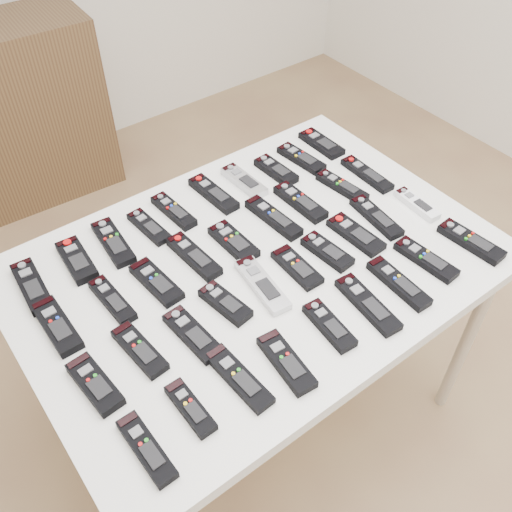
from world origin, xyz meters
TOP-DOWN VIEW (x-y plane):
  - ground at (0.00, 0.00)m, footprint 4.00×4.00m
  - table at (-0.07, 0.05)m, footprint 1.25×0.88m
  - remote_0 at (-0.58, 0.31)m, footprint 0.07×0.19m
  - remote_1 at (-0.45, 0.33)m, footprint 0.07×0.17m
  - remote_2 at (-0.35, 0.33)m, footprint 0.07×0.19m
  - remote_3 at (-0.24, 0.33)m, footprint 0.06×0.16m
  - remote_4 at (-0.15, 0.34)m, footprint 0.06×0.17m
  - remote_5 at (-0.01, 0.34)m, footprint 0.06×0.19m
  - remote_6 at (0.10, 0.33)m, footprint 0.06×0.17m
  - remote_7 at (0.21, 0.32)m, footprint 0.06×0.16m
  - remote_8 at (0.32, 0.32)m, footprint 0.07×0.18m
  - remote_9 at (0.42, 0.34)m, footprint 0.06×0.17m
  - remote_10 at (-0.58, 0.15)m, footprint 0.06×0.18m
  - remote_11 at (-0.44, 0.15)m, footprint 0.05×0.17m
  - remote_12 at (-0.32, 0.13)m, footprint 0.07×0.17m
  - remote_13 at (-0.20, 0.15)m, footprint 0.06×0.19m
  - remote_14 at (-0.08, 0.14)m, footprint 0.07×0.16m
  - remote_15 at (0.07, 0.15)m, footprint 0.06×0.20m
  - remote_16 at (0.17, 0.15)m, footprint 0.06×0.19m
  - remote_17 at (0.32, 0.13)m, footprint 0.06×0.18m
  - remote_18 at (0.43, 0.13)m, footprint 0.05×0.19m
  - remote_19 at (-0.58, -0.05)m, footprint 0.07×0.16m
  - remote_20 at (-0.46, -0.02)m, footprint 0.07×0.17m
  - remote_21 at (-0.34, -0.06)m, footprint 0.07×0.18m
  - remote_22 at (-0.22, -0.03)m, footprint 0.07×0.15m
  - remote_23 at (-0.11, -0.04)m, footprint 0.08×0.20m
  - remote_24 at (-0.00, -0.04)m, footprint 0.06×0.16m
  - remote_25 at (0.10, -0.05)m, footprint 0.07×0.16m
  - remote_26 at (0.21, -0.04)m, footprint 0.07×0.18m
  - remote_27 at (0.30, -0.03)m, footprint 0.07×0.19m
  - remote_28 at (0.44, -0.06)m, footprint 0.05×0.15m
  - remote_29 at (-0.57, -0.24)m, footprint 0.05×0.17m
  - remote_30 at (-0.45, -0.22)m, footprint 0.04×0.14m
  - remote_31 at (-0.32, -0.22)m, footprint 0.06×0.19m
  - remote_32 at (-0.21, -0.25)m, footprint 0.07×0.18m
  - remote_33 at (-0.07, -0.24)m, footprint 0.06×0.16m
  - remote_34 at (0.05, -0.24)m, footprint 0.07×0.20m
  - remote_35 at (0.17, -0.24)m, footprint 0.05×0.19m
  - remote_36 at (0.29, -0.23)m, footprint 0.07×0.18m
  - remote_37 at (0.44, -0.26)m, footprint 0.07×0.19m

SIDE VIEW (x-z plane):
  - ground at x=0.00m, z-range 0.00..0.00m
  - table at x=-0.07m, z-range 0.33..1.11m
  - remote_3 at x=-0.24m, z-range 0.78..0.80m
  - remote_18 at x=0.43m, z-range 0.78..0.80m
  - remote_24 at x=0.00m, z-range 0.78..0.80m
  - remote_9 at x=0.42m, z-range 0.78..0.80m
  - remote_2 at x=-0.35m, z-range 0.78..0.80m
  - remote_8 at x=0.32m, z-range 0.78..0.80m
  - remote_12 at x=-0.32m, z-range 0.78..0.80m
  - remote_27 at x=0.30m, z-range 0.78..0.80m
  - remote_21 at x=-0.34m, z-range 0.78..0.80m
  - remote_23 at x=-0.11m, z-range 0.78..0.80m
  - remote_26 at x=0.21m, z-range 0.78..0.80m
  - remote_31 at x=-0.32m, z-range 0.78..0.80m
  - remote_28 at x=0.44m, z-range 0.78..0.80m
  - remote_17 at x=0.32m, z-range 0.78..0.80m
  - remote_4 at x=-0.15m, z-range 0.78..0.80m
  - remote_34 at x=0.05m, z-range 0.78..0.80m
  - remote_11 at x=-0.44m, z-range 0.78..0.80m
  - remote_20 at x=-0.46m, z-range 0.78..0.80m
  - remote_29 at x=-0.57m, z-range 0.78..0.80m
  - remote_36 at x=0.29m, z-range 0.78..0.80m
  - remote_14 at x=-0.08m, z-range 0.78..0.80m
  - remote_30 at x=-0.45m, z-range 0.78..0.80m
  - remote_25 at x=0.10m, z-range 0.78..0.80m
  - remote_5 at x=-0.01m, z-range 0.78..0.80m
  - remote_1 at x=-0.45m, z-range 0.78..0.80m
  - remote_7 at x=0.21m, z-range 0.78..0.80m
  - remote_6 at x=0.10m, z-range 0.78..0.80m
  - remote_37 at x=0.44m, z-range 0.78..0.80m
  - remote_0 at x=-0.58m, z-range 0.78..0.80m
  - remote_35 at x=0.17m, z-range 0.78..0.80m
  - remote_33 at x=-0.07m, z-range 0.78..0.80m
  - remote_10 at x=-0.58m, z-range 0.78..0.80m
  - remote_16 at x=0.17m, z-range 0.78..0.80m
  - remote_32 at x=-0.21m, z-range 0.78..0.80m
  - remote_22 at x=-0.22m, z-range 0.78..0.80m
  - remote_13 at x=-0.20m, z-range 0.78..0.80m
  - remote_15 at x=0.07m, z-range 0.78..0.80m
  - remote_19 at x=-0.58m, z-range 0.78..0.80m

